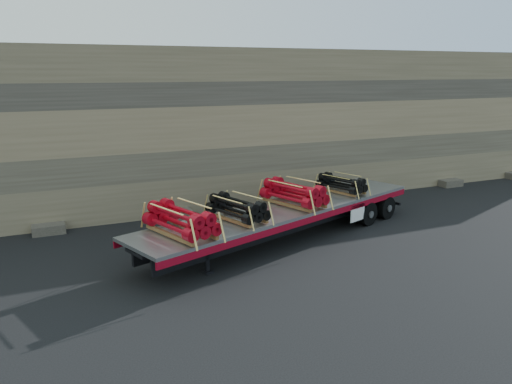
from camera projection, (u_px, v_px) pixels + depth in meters
ground at (292, 243)px, 17.94m from camera, size 120.00×120.00×0.00m
rock_wall at (228, 128)px, 22.90m from camera, size 44.00×3.00×7.00m
trailer at (285, 223)px, 18.20m from camera, size 12.42×6.39×1.23m
bundle_front at (181, 221)px, 14.93m from camera, size 1.96×2.70×0.86m
bundle_midfront at (237, 209)px, 16.44m from camera, size 1.70×2.34×0.75m
bundle_midrear at (294, 194)px, 18.26m from camera, size 1.93×2.66×0.85m
bundle_rear at (341, 184)px, 20.17m from camera, size 1.54×2.12×0.68m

